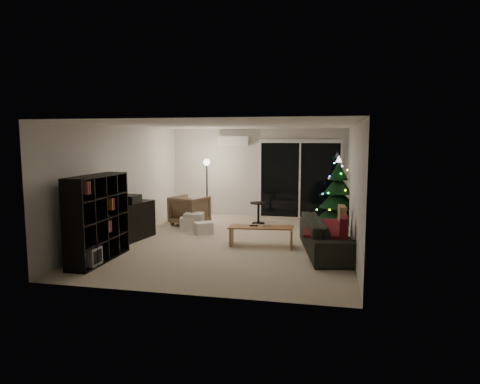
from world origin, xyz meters
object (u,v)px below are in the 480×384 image
Objects in this scene: media_cabinet at (129,222)px; coffee_table at (261,236)px; armchair at (190,210)px; christmas_tree at (338,193)px; bookshelf at (88,218)px; sofa at (329,236)px.

coffee_table is at bearing 11.29° from media_cabinet.
media_cabinet is 2.04m from armchair.
media_cabinet is 4.97m from christmas_tree.
bookshelf is at bearing -156.36° from coffee_table.
sofa is at bearing 7.90° from media_cabinet.
christmas_tree reaches higher than coffee_table.
armchair is at bearing 133.61° from coffee_table.
armchair is (0.75, 3.50, -0.41)m from bookshelf.
armchair is 0.63× the size of coffee_table.
armchair reaches higher than coffee_table.
bookshelf is 5.82m from christmas_tree.
media_cabinet is 1.00× the size of coffee_table.
bookshelf is at bearing -140.40° from christmas_tree.
sofa is at bearing -94.59° from christmas_tree.
christmas_tree is at bearing 50.01° from bookshelf.
christmas_tree reaches higher than media_cabinet.
christmas_tree reaches higher than sofa.
armchair is at bearing 78.50° from media_cabinet.
bookshelf is 0.68× the size of sofa.
sofa is at bearing 169.46° from armchair.
sofa reaches higher than coffee_table.
coffee_table is (2.17, -1.83, -0.17)m from armchair.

